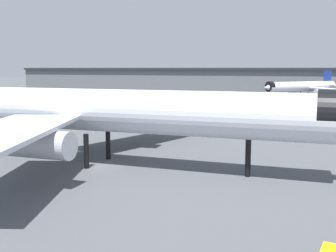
% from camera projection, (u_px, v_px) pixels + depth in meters
% --- Properties ---
extents(ground, '(900.00, 900.00, 0.00)m').
position_uv_depth(ground, '(101.00, 167.00, 55.38)').
color(ground, '#4C4F54').
extents(airliner_near_gate, '(62.32, 57.11, 16.50)m').
position_uv_depth(airliner_near_gate, '(112.00, 112.00, 55.60)').
color(airliner_near_gate, silver).
rests_on(airliner_near_gate, ground).
extents(airliner_far_taxiway, '(32.56, 34.20, 12.04)m').
position_uv_depth(airliner_far_taxiway, '(302.00, 87.00, 174.75)').
color(airliner_far_taxiway, silver).
rests_on(airliner_far_taxiway, ground).
extents(terminal_building, '(252.74, 37.43, 20.53)m').
position_uv_depth(terminal_building, '(226.00, 80.00, 232.39)').
color(terminal_building, slate).
rests_on(terminal_building, ground).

